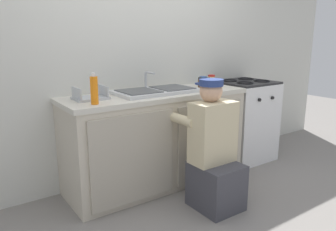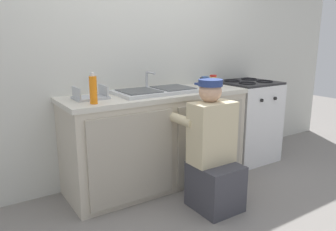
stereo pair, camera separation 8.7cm
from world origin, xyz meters
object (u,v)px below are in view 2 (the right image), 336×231
object	(u,v)px
soap_bottle_orange	(93,90)
sink_double_basin	(156,91)
condiment_jar	(213,81)
coffee_mug	(205,81)
plumber_person	(213,156)
water_glass	(210,85)
stove_range	(246,121)
spice_bottle_pepper	(201,83)
dish_rack_tray	(90,96)

from	to	relation	value
soap_bottle_orange	sink_double_basin	bearing A→B (deg)	15.21
condiment_jar	coffee_mug	xyz separation A→B (m)	(0.02, 0.15, -0.02)
sink_double_basin	plumber_person	size ratio (longest dim) A/B	0.72
water_glass	plumber_person	bearing A→B (deg)	-127.02
condiment_jar	water_glass	world-z (taller)	condiment_jar
stove_range	spice_bottle_pepper	xyz separation A→B (m)	(-0.67, 0.03, 0.50)
soap_bottle_orange	plumber_person	bearing A→B (deg)	-29.92
dish_rack_tray	spice_bottle_pepper	xyz separation A→B (m)	(1.21, -0.00, 0.03)
plumber_person	coffee_mug	world-z (taller)	plumber_person
condiment_jar	spice_bottle_pepper	xyz separation A→B (m)	(-0.12, 0.04, -0.01)
stove_range	plumber_person	distance (m)	1.28
sink_double_basin	water_glass	distance (m)	0.56
water_glass	dish_rack_tray	bearing A→B (deg)	170.77
sink_double_basin	coffee_mug	distance (m)	0.72
coffee_mug	water_glass	bearing A→B (deg)	-120.69
coffee_mug	dish_rack_tray	world-z (taller)	dish_rack_tray
condiment_jar	coffee_mug	bearing A→B (deg)	83.11
plumber_person	condiment_jar	size ratio (longest dim) A/B	8.63
condiment_jar	water_glass	bearing A→B (deg)	-137.77
water_glass	spice_bottle_pepper	distance (m)	0.19
stove_range	condiment_jar	world-z (taller)	condiment_jar
sink_double_basin	plumber_person	xyz separation A→B (m)	(0.15, -0.67, -0.48)
sink_double_basin	spice_bottle_pepper	xyz separation A→B (m)	(0.57, 0.03, 0.03)
dish_rack_tray	water_glass	world-z (taller)	dish_rack_tray
condiment_jar	water_glass	size ratio (longest dim) A/B	1.28
coffee_mug	spice_bottle_pepper	size ratio (longest dim) A/B	1.20
plumber_person	dish_rack_tray	world-z (taller)	plumber_person
sink_double_basin	coffee_mug	world-z (taller)	sink_double_basin
stove_range	spice_bottle_pepper	distance (m)	0.83
plumber_person	coffee_mug	distance (m)	1.11
plumber_person	condiment_jar	bearing A→B (deg)	50.32
spice_bottle_pepper	soap_bottle_orange	bearing A→B (deg)	-170.28
coffee_mug	water_glass	world-z (taller)	water_glass
coffee_mug	plumber_person	bearing A→B (deg)	-124.80
water_glass	spice_bottle_pepper	size ratio (longest dim) A/B	0.95
sink_double_basin	plumber_person	bearing A→B (deg)	-77.71
soap_bottle_orange	water_glass	distance (m)	1.23
spice_bottle_pepper	coffee_mug	bearing A→B (deg)	37.88
dish_rack_tray	soap_bottle_orange	bearing A→B (deg)	-103.32
condiment_jar	water_glass	xyz separation A→B (m)	(-0.16, -0.14, -0.01)
stove_range	condiment_jar	xyz separation A→B (m)	(-0.54, -0.01, 0.51)
spice_bottle_pepper	water_glass	bearing A→B (deg)	-100.30
coffee_mug	sink_double_basin	bearing A→B (deg)	-168.98
sink_double_basin	condiment_jar	world-z (taller)	sink_double_basin
soap_bottle_orange	condiment_jar	bearing A→B (deg)	7.12
coffee_mug	soap_bottle_orange	size ratio (longest dim) A/B	0.50
coffee_mug	dish_rack_tray	size ratio (longest dim) A/B	0.45
stove_range	soap_bottle_orange	xyz separation A→B (m)	(-1.93, -0.19, 0.56)
sink_double_basin	dish_rack_tray	size ratio (longest dim) A/B	2.86
soap_bottle_orange	spice_bottle_pepper	size ratio (longest dim) A/B	2.38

